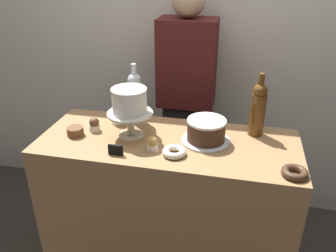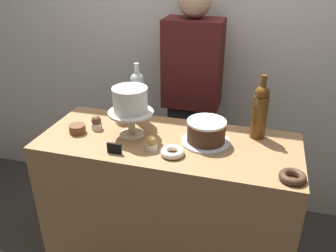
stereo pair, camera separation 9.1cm
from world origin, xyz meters
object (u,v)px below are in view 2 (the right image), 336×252
at_px(cupcake_caramel, 151,143).
at_px(coffee_cup_ceramic, 121,114).
at_px(donut_sugar, 172,152).
at_px(donut_chocolate, 293,177).
at_px(cookie_stack, 77,129).
at_px(wine_bottle_amber, 260,111).
at_px(barista_figure, 191,106).
at_px(white_layer_cake, 130,100).
at_px(cupcake_chocolate, 97,123).
at_px(price_sign_chalkboard, 114,148).
at_px(wine_bottle_clear, 138,96).
at_px(chocolate_round_cake, 206,131).
at_px(cake_stand_pedestal, 131,119).

bearing_deg(cupcake_caramel, coffee_cup_ceramic, 136.02).
bearing_deg(cupcake_caramel, donut_sugar, -9.77).
height_order(donut_sugar, donut_chocolate, same).
bearing_deg(donut_chocolate, donut_sugar, 174.03).
bearing_deg(cookie_stack, wine_bottle_amber, 13.29).
relative_size(donut_sugar, barista_figure, 0.07).
bearing_deg(white_layer_cake, cookie_stack, -170.18).
height_order(cupcake_chocolate, donut_chocolate, cupcake_chocolate).
distance_m(cookie_stack, barista_figure, 0.82).
height_order(white_layer_cake, price_sign_chalkboard, white_layer_cake).
distance_m(wine_bottle_clear, coffee_cup_ceramic, 0.14).
height_order(chocolate_round_cake, wine_bottle_amber, wine_bottle_amber).
height_order(wine_bottle_clear, donut_sugar, wine_bottle_clear).
xyz_separation_m(donut_chocolate, coffee_cup_ceramic, (-0.89, 0.32, 0.03)).
relative_size(cupcake_chocolate, price_sign_chalkboard, 1.06).
bearing_deg(cake_stand_pedestal, cupcake_caramel, -38.06).
bearing_deg(donut_sugar, wine_bottle_clear, 132.09).
bearing_deg(cupcake_chocolate, white_layer_cake, -5.21).
bearing_deg(cupcake_chocolate, price_sign_chalkboard, -47.09).
relative_size(cake_stand_pedestal, donut_sugar, 2.04).
height_order(cake_stand_pedestal, wine_bottle_clear, wine_bottle_clear).
xyz_separation_m(cake_stand_pedestal, chocolate_round_cake, (0.38, 0.03, -0.03)).
relative_size(wine_bottle_amber, wine_bottle_clear, 1.00).
distance_m(price_sign_chalkboard, barista_figure, 0.84).
bearing_deg(cupcake_chocolate, cookie_stack, -138.56).
bearing_deg(wine_bottle_clear, barista_figure, 64.75).
bearing_deg(chocolate_round_cake, coffee_cup_ceramic, 167.79).
bearing_deg(coffee_cup_ceramic, cupcake_chocolate, -126.59).
xyz_separation_m(coffee_cup_ceramic, barista_figure, (0.29, 0.48, -0.11)).
xyz_separation_m(white_layer_cake, price_sign_chalkboard, (-0.01, -0.19, -0.17)).
relative_size(chocolate_round_cake, donut_sugar, 1.70).
height_order(chocolate_round_cake, donut_sugar, chocolate_round_cake).
bearing_deg(cake_stand_pedestal, donut_chocolate, -13.38).
distance_m(white_layer_cake, cookie_stack, 0.34).
height_order(wine_bottle_amber, coffee_cup_ceramic, wine_bottle_amber).
bearing_deg(barista_figure, chocolate_round_cake, -71.21).
bearing_deg(chocolate_round_cake, wine_bottle_amber, 28.82).
bearing_deg(wine_bottle_clear, cupcake_caramel, -59.48).
relative_size(chocolate_round_cake, cupcake_caramel, 2.56).
bearing_deg(coffee_cup_ceramic, donut_sugar, -36.11).
xyz_separation_m(wine_bottle_amber, barista_figure, (-0.44, 0.46, -0.21)).
distance_m(white_layer_cake, cupcake_chocolate, 0.26).
bearing_deg(wine_bottle_amber, donut_chocolate, -65.19).
distance_m(wine_bottle_clear, cupcake_caramel, 0.36).
relative_size(cupcake_caramel, cookie_stack, 0.88).
distance_m(cupcake_chocolate, donut_sugar, 0.48).
xyz_separation_m(wine_bottle_clear, donut_chocolate, (0.81, -0.37, -0.13)).
bearing_deg(donut_sugar, barista_figure, 95.70).
distance_m(cake_stand_pedestal, cupcake_chocolate, 0.21).
distance_m(chocolate_round_cake, price_sign_chalkboard, 0.45).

